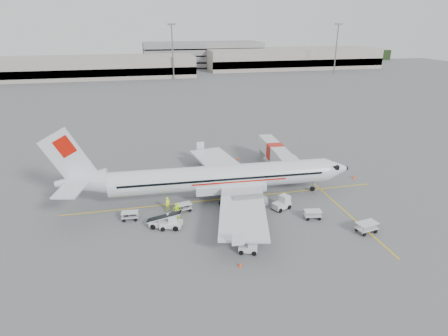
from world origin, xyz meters
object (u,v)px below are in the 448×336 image
Objects in this scene: tug_fore at (281,203)px; belt_loader at (166,217)px; tug_mid at (248,246)px; tug_aft at (168,221)px; aircraft at (222,162)px; jet_bridge at (275,157)px.

belt_loader is at bearing 161.68° from tug_fore.
belt_loader is at bearing 157.36° from tug_mid.
aircraft is at bearing 32.92° from tug_aft.
jet_bridge is 14.45m from tug_fore.
tug_mid is (8.04, -7.24, -0.60)m from belt_loader.
tug_aft is (-8.03, -6.32, -4.61)m from aircraft.
aircraft reaches higher than jet_bridge.
jet_bridge is 6.90× the size of tug_fore.
jet_bridge reaches higher than tug_aft.
aircraft is at bearing 121.60° from tug_fore.
tug_fore is at bearing 69.58° from tug_mid.
aircraft is at bearing -138.06° from jet_bridge.
aircraft is 18.13× the size of tug_aft.
tug_aft is (-7.85, 7.04, 0.07)m from tug_mid.
jet_bridge reaches higher than belt_loader.
aircraft is 14.54m from jet_bridge.
belt_loader is at bearing -139.07° from jet_bridge.
aircraft reaches higher than tug_fore.
aircraft is at bearing 108.55° from tug_mid.
tug_aft is at bearing -138.41° from jet_bridge.
tug_aft reaches higher than tug_mid.
tug_mid is 0.92× the size of tug_aft.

